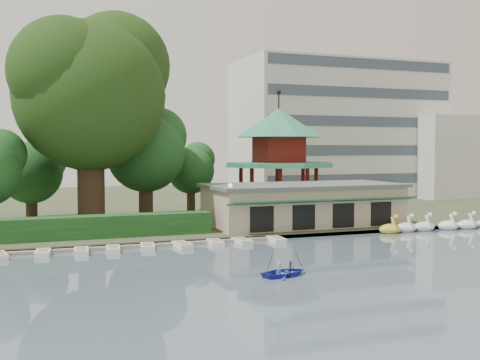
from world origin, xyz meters
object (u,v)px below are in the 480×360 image
pavilion (279,150)px  big_tree (92,85)px  boathouse (303,204)px  dock (69,249)px  rowboat_with_passengers (285,269)px

pavilion → big_tree: big_tree is taller
boathouse → pavilion: 11.43m
dock → boathouse: size_ratio=1.83×
dock → rowboat_with_passengers: (11.27, -13.82, 0.32)m
dock → big_tree: size_ratio=1.66×
boathouse → big_tree: size_ratio=0.91×
pavilion → rowboat_with_passengers: size_ratio=2.78×
rowboat_with_passengers → big_tree: bearing=108.0°
pavilion → big_tree: size_ratio=0.66×
dock → big_tree: (3.19, 11.03, 13.41)m
dock → boathouse: 22.62m
dock → rowboat_with_passengers: bearing=-50.8°
pavilion → big_tree: bearing=-169.7°
dock → rowboat_with_passengers: size_ratio=7.00×
pavilion → rowboat_with_passengers: pavilion is taller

